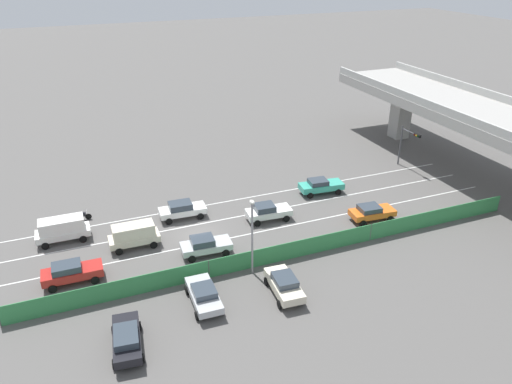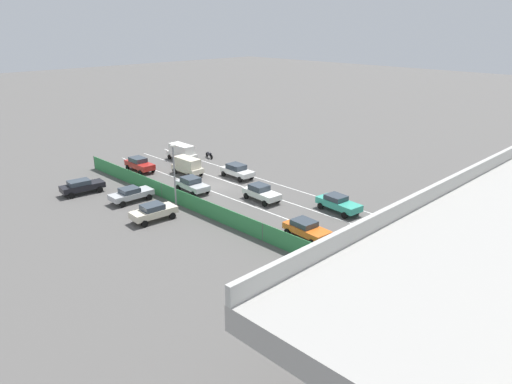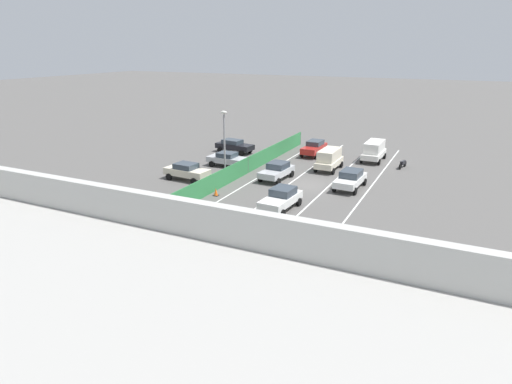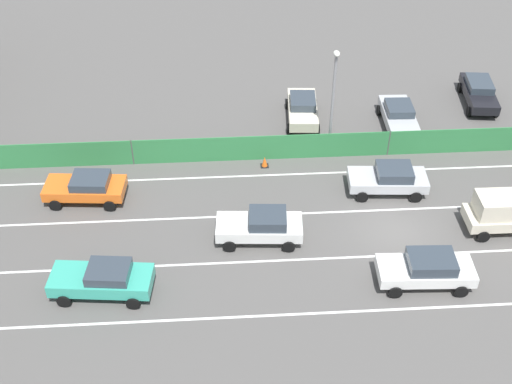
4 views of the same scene
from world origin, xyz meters
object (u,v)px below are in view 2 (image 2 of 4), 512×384
at_px(car_hatchback_white, 261,192).
at_px(parked_sedan_cream, 153,211).
at_px(car_taxi_orange, 306,228).
at_px(traffic_light, 482,205).
at_px(car_sedan_silver, 192,184).
at_px(car_van_cream, 187,165).
at_px(parked_sedan_dark, 82,186).
at_px(traffic_cone, 212,212).
at_px(car_van_white, 182,151).
at_px(motorcycle, 209,155).
at_px(street_lamp, 174,169).
at_px(parked_wagon_silver, 131,194).
at_px(car_sedan_red, 139,164).
at_px(car_taxi_teal, 338,203).
at_px(car_sedan_white, 237,170).

bearing_deg(car_hatchback_white, parked_sedan_cream, -17.08).
height_order(car_taxi_orange, traffic_light, traffic_light).
bearing_deg(car_sedan_silver, car_van_cream, -122.65).
relative_size(parked_sedan_dark, traffic_light, 0.98).
bearing_deg(traffic_light, traffic_cone, -60.44).
height_order(car_van_white, motorcycle, car_van_white).
bearing_deg(car_van_white, car_taxi_orange, 75.58).
bearing_deg(parked_sedan_cream, street_lamp, -160.66).
bearing_deg(parked_sedan_dark, car_van_white, -168.64).
height_order(car_taxi_orange, parked_wagon_silver, car_taxi_orange).
height_order(car_van_cream, car_sedan_silver, car_van_cream).
height_order(car_van_white, car_hatchback_white, car_van_white).
height_order(car_sedan_red, car_sedan_silver, car_sedan_red).
relative_size(car_taxi_teal, street_lamp, 0.74).
bearing_deg(car_taxi_orange, car_hatchback_white, -112.19).
bearing_deg(car_van_white, car_sedan_white, 90.81).
distance_m(parked_sedan_dark, parked_wagon_silver, 6.41).
relative_size(car_sedan_white, parked_wagon_silver, 1.01).
xyz_separation_m(car_taxi_orange, car_hatchback_white, (-3.74, -9.17, 0.04)).
bearing_deg(car_van_white, traffic_light, 93.30).
distance_m(car_van_cream, motorcycle, 7.79).
distance_m(car_taxi_orange, parked_wagon_silver, 19.39).
height_order(motorcycle, parked_sedan_cream, parked_sedan_cream).
xyz_separation_m(car_taxi_orange, car_sedan_white, (-7.21, -16.65, 0.04)).
relative_size(car_van_cream, car_taxi_teal, 0.90).
bearing_deg(street_lamp, traffic_light, 117.94).
height_order(car_van_white, car_taxi_teal, car_van_white).
bearing_deg(street_lamp, parked_wagon_silver, -64.04).
bearing_deg(street_lamp, car_van_white, -128.27).
xyz_separation_m(motorcycle, parked_wagon_silver, (16.45, 7.33, 0.39)).
height_order(car_sedan_red, car_taxi_teal, car_sedan_red).
relative_size(car_hatchback_white, car_van_cream, 1.02).
xyz_separation_m(parked_wagon_silver, traffic_cone, (-3.61, 8.63, -0.55)).
bearing_deg(car_van_white, parked_sedan_dark, 11.36).
bearing_deg(parked_sedan_dark, car_taxi_orange, 109.37).
xyz_separation_m(car_van_white, motorcycle, (-3.33, 1.71, -0.77)).
bearing_deg(car_taxi_teal, car_van_cream, -80.94).
distance_m(car_van_white, car_sedan_silver, 12.96).
bearing_deg(car_van_cream, street_lamp, 46.99).
bearing_deg(parked_sedan_cream, car_sedan_silver, -152.64).
distance_m(car_hatchback_white, parked_wagon_silver, 13.47).
bearing_deg(parked_sedan_dark, car_sedan_white, 154.05).
bearing_deg(parked_sedan_dark, parked_sedan_cream, 96.57).
bearing_deg(car_sedan_red, motorcycle, 172.00).
relative_size(parked_sedan_cream, street_lamp, 0.68).
bearing_deg(parked_wagon_silver, car_van_cream, -161.09).
bearing_deg(parked_sedan_cream, car_van_cream, -139.77).
bearing_deg(car_van_cream, car_van_white, -120.34).
xyz_separation_m(car_van_white, car_taxi_teal, (0.13, 25.75, -0.34)).
bearing_deg(car_sedan_red, car_taxi_orange, 89.23).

